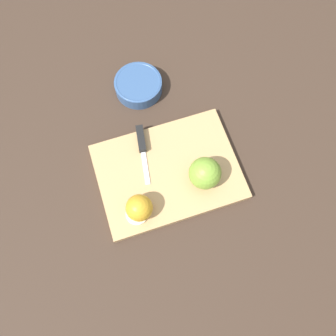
% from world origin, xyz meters
% --- Properties ---
extents(ground_plane, '(4.00, 4.00, 0.00)m').
position_xyz_m(ground_plane, '(0.00, 0.00, 0.00)').
color(ground_plane, '#38281E').
extents(cutting_board, '(0.41, 0.32, 0.02)m').
position_xyz_m(cutting_board, '(0.00, 0.00, 0.01)').
color(cutting_board, tan).
rests_on(cutting_board, ground_plane).
extents(apple_half_left, '(0.08, 0.08, 0.08)m').
position_xyz_m(apple_half_left, '(-0.09, 0.04, 0.06)').
color(apple_half_left, olive).
rests_on(apple_half_left, cutting_board).
extents(apple_half_right, '(0.07, 0.07, 0.07)m').
position_xyz_m(apple_half_right, '(0.09, 0.09, 0.06)').
color(apple_half_right, gold).
rests_on(apple_half_right, cutting_board).
extents(knife, '(0.02, 0.17, 0.02)m').
position_xyz_m(knife, '(0.06, -0.09, 0.03)').
color(knife, silver).
rests_on(knife, cutting_board).
extents(apple_slice, '(0.06, 0.06, 0.01)m').
position_xyz_m(apple_slice, '(0.10, 0.10, 0.03)').
color(apple_slice, beige).
rests_on(apple_slice, cutting_board).
extents(bowl, '(0.14, 0.14, 0.04)m').
position_xyz_m(bowl, '(0.03, -0.28, 0.02)').
color(bowl, '#33517F').
rests_on(bowl, ground_plane).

